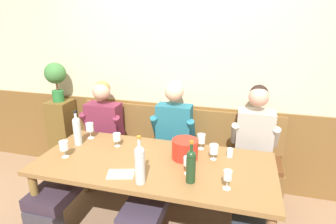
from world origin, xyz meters
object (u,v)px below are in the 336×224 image
Objects in this scene: person_center_right_seat at (88,148)px; wine_bottle_amber_mid at (140,163)px; wine_bottle_clear_water at (191,165)px; wine_glass_center_rear at (64,146)px; person_center_left_seat at (254,165)px; dining_table at (154,169)px; wine_glass_mid_left at (117,137)px; wine_glass_right_end at (214,150)px; wine_glass_by_bottle at (90,128)px; wine_glass_mid_right at (228,176)px; person_right_seat at (164,156)px; ice_bucket at (185,149)px; potted_plant at (56,76)px; water_tumbler_right at (230,153)px; wine_bottle_green_tall at (77,130)px; wine_glass_left_end at (188,162)px; wine_glass_center_front at (201,139)px; wall_bench at (174,166)px.

person_center_right_seat reaches higher than wine_bottle_amber_mid.
wine_glass_center_rear is (-1.17, 0.09, -0.04)m from wine_bottle_clear_water.
person_center_left_seat is 8.80× the size of wine_glass_center_rear.
dining_table is 0.51m from wine_glass_mid_left.
wine_glass_right_end is 0.86× the size of wine_glass_by_bottle.
wine_glass_mid_right is at bearing -4.43° from wine_glass_center_rear.
person_right_seat is 0.82m from wine_glass_by_bottle.
potted_plant is (-1.73, 0.63, 0.43)m from ice_bucket.
wine_glass_center_rear is 1.95× the size of water_tumbler_right.
wine_glass_by_bottle is at bearing 76.52° from wine_bottle_green_tall.
potted_plant is at bearing 151.13° from wine_glass_mid_left.
wine_glass_center_rear is 1.13m from wine_glass_left_end.
wine_glass_mid_left is (0.41, -0.13, 0.23)m from person_center_right_seat.
person_right_seat is 9.59× the size of wine_glass_right_end.
wine_bottle_clear_water is 1.27m from wine_glass_by_bottle.
wine_glass_mid_left is (-0.81, 0.42, -0.05)m from wine_bottle_clear_water.
wine_bottle_amber_mid is 2.76× the size of wine_glass_right_end.
person_center_left_seat is 9.08× the size of wine_glass_center_front.
potted_plant is at bearing 135.57° from wine_bottle_green_tall.
wine_glass_right_end is (0.50, 0.18, 0.17)m from dining_table.
wine_glass_center_front is at bearing 91.03° from wine_bottle_clear_water.
ice_bucket is 1.76× the size of wine_glass_mid_left.
wine_bottle_clear_water reaches higher than wine_glass_left_end.
wine_bottle_green_tall is at bearing -172.27° from person_center_left_seat.
dining_table is at bearing -135.16° from wine_glass_center_front.
wine_bottle_amber_mid reaches higher than wine_bottle_clear_water.
wine_glass_mid_left is at bearing 155.81° from dining_table.
water_tumbler_right is 0.17× the size of potted_plant.
person_right_seat is at bearing 2.07° from wine_glass_by_bottle.
wine_bottle_amber_mid reaches higher than wine_glass_center_front.
wine_bottle_clear_water reaches higher than wine_glass_right_end.
potted_plant is (-2.13, 1.02, 0.41)m from wine_glass_mid_right.
person_center_left_seat reaches higher than person_right_seat.
person_right_seat is 0.37m from ice_bucket.
person_center_left_seat is at bearing -9.97° from potted_plant.
wine_glass_center_front is at bearing 115.65° from wine_glass_mid_right.
person_center_right_seat is 1.50m from water_tumbler_right.
potted_plant is (-1.48, 0.45, 0.64)m from person_right_seat.
wine_glass_center_front is 1.06× the size of wine_glass_right_end.
wine_glass_right_end is 2.11m from potted_plant.
person_right_seat reaches higher than wine_bottle_green_tall.
wine_glass_mid_right reaches higher than wine_glass_left_end.
water_tumbler_right is at bearing -1.23° from wine_glass_by_bottle.
person_right_seat is 0.60m from wine_glass_left_end.
wine_glass_mid_right is at bearing -41.37° from person_right_seat.
dining_table is at bearing -90.00° from wall_bench.
person_center_left_seat is 9.15× the size of wine_glass_left_end.
water_tumbler_right is (0.64, -0.06, 0.16)m from person_right_seat.
wine_glass_mid_right reaches higher than dining_table.
dining_table is at bearing -150.71° from ice_bucket.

